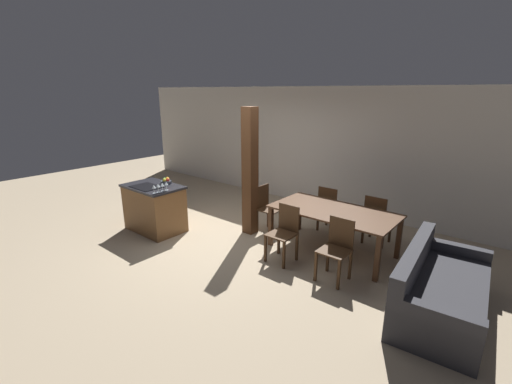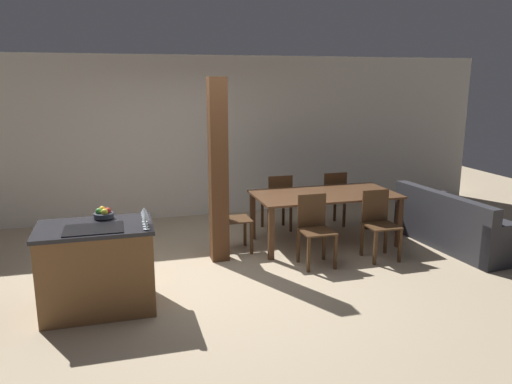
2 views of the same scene
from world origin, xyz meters
name	(u,v)px [view 2 (image 2 of 2)]	position (x,y,z in m)	size (l,w,h in m)	color
ground_plane	(213,275)	(0.00, 0.00, 0.00)	(16.00, 16.00, 0.00)	tan
wall_back	(179,138)	(0.00, 2.79, 1.35)	(11.20, 0.08, 2.70)	silver
kitchen_island	(97,268)	(-1.29, -0.57, 0.45)	(1.13, 0.75, 0.90)	brown
fruit_bowl	(103,213)	(-1.20, -0.32, 0.95)	(0.20, 0.20, 0.11)	#383D47
wine_glass_near	(146,217)	(-0.80, -0.86, 1.02)	(0.07, 0.07, 0.15)	silver
wine_glass_middle	(145,215)	(-0.80, -0.78, 1.02)	(0.07, 0.07, 0.15)	silver
wine_glass_far	(145,213)	(-0.80, -0.69, 1.02)	(0.07, 0.07, 0.15)	silver
wine_glass_end	(144,211)	(-0.80, -0.61, 1.02)	(0.07, 0.07, 0.15)	silver
dining_table	(325,199)	(1.78, 0.77, 0.65)	(2.01, 1.03, 0.73)	#51331E
dining_chair_near_left	(315,228)	(1.32, 0.02, 0.48)	(0.40, 0.40, 0.89)	#472D19
dining_chair_near_right	(379,223)	(2.23, 0.02, 0.48)	(0.40, 0.40, 0.89)	#472D19
dining_chair_far_left	(278,201)	(1.32, 1.52, 0.48)	(0.40, 0.40, 0.89)	#472D19
dining_chair_far_right	(332,197)	(2.23, 1.52, 0.48)	(0.40, 0.40, 0.89)	#472D19
dining_chair_head_end	(230,218)	(0.40, 0.77, 0.48)	(0.40, 0.40, 0.89)	#472D19
couch	(459,227)	(3.56, 0.12, 0.27)	(1.04, 1.96, 0.79)	#2D2D33
timber_post	(218,171)	(0.19, 0.52, 1.17)	(0.22, 0.22, 2.34)	#4C2D19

